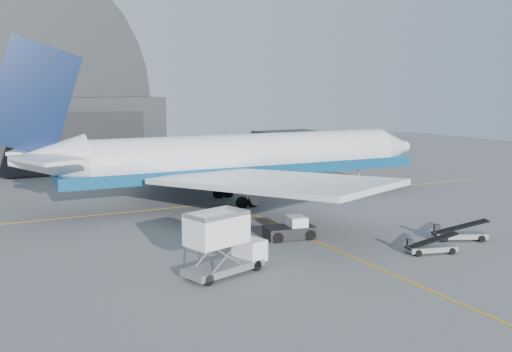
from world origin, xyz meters
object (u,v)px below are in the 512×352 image
catering_truck (223,245)px  pushback_tug (291,230)px  belt_loader_b (459,234)px  belt_loader_a (431,247)px  airliner (234,159)px

catering_truck → pushback_tug: size_ratio=1.45×
catering_truck → belt_loader_b: 22.45m
belt_loader_a → belt_loader_b: 5.56m
catering_truck → belt_loader_b: (22.39, -0.59, -1.65)m
pushback_tug → belt_loader_a: pushback_tug is taller
catering_truck → belt_loader_a: size_ratio=1.54×
pushback_tug → catering_truck: bearing=-136.2°
catering_truck → belt_loader_a: catering_truck is taller
catering_truck → belt_loader_a: 17.46m
airliner → belt_loader_b: bearing=-66.8°
airliner → pushback_tug: (-2.38, -17.31, -4.44)m
airliner → belt_loader_b: (10.50, -24.57, -4.63)m
airliner → catering_truck: bearing=-116.4°
catering_truck → belt_loader_a: (17.19, -2.57, -1.71)m
pushback_tug → belt_loader_a: bearing=-41.5°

